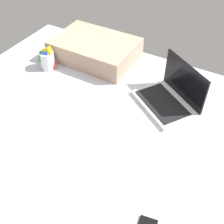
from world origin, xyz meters
TOP-DOWN VIEW (x-y plane):
  - bed_mattress at (0.00, 0.00)cm, footprint 180.00×140.00cm
  - laptop at (26.55, 29.79)cm, footprint 40.22×37.49cm
  - snack_cup at (-52.13, 23.71)cm, footprint 11.11×9.91cm
  - pillow at (-32.20, 48.00)cm, footprint 52.00×36.00cm

SIDE VIEW (x-z plane):
  - bed_mattress at x=0.00cm, z-range 0.00..18.00cm
  - laptop at x=26.55cm, z-range 10.91..33.91cm
  - snack_cup at x=-52.13cm, z-range 16.64..32.03cm
  - pillow at x=-32.20cm, z-range 18.00..31.00cm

